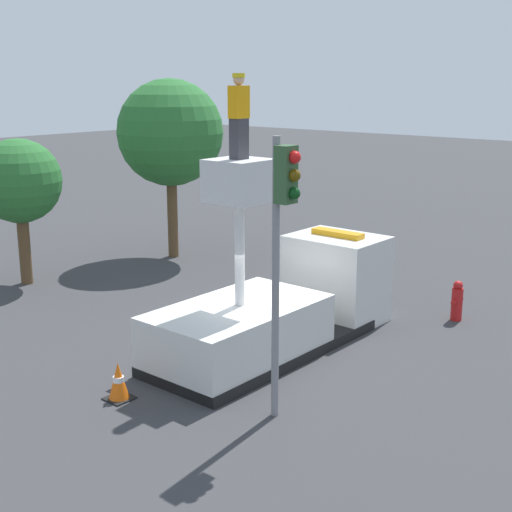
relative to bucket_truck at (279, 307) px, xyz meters
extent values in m
plane|color=#38383A|center=(-0.57, 0.00, -0.93)|extent=(120.00, 120.00, 0.00)
cube|color=black|center=(-0.57, 0.00, -0.81)|extent=(5.92, 2.40, 0.24)
cube|color=silver|center=(-1.47, 0.00, -0.26)|extent=(4.12, 2.34, 1.34)
cube|color=silver|center=(2.39, 0.00, 0.20)|extent=(1.80, 2.34, 2.25)
cube|color=black|center=(3.30, 0.00, 0.65)|extent=(0.03, 1.99, 0.90)
cube|color=orange|center=(2.39, 0.00, 1.39)|extent=(0.36, 1.40, 0.14)
cylinder|color=silver|center=(-1.41, 0.00, 1.61)|extent=(0.22, 0.22, 2.40)
cube|color=silver|center=(-1.41, 0.00, 3.16)|extent=(1.17, 1.17, 0.90)
cube|color=#38383D|center=(-1.41, 0.00, 4.03)|extent=(0.34, 0.26, 0.84)
cube|color=#F29E0C|center=(-1.41, 0.00, 4.78)|extent=(0.40, 0.26, 0.66)
sphere|color=beige|center=(-1.41, 0.00, 5.23)|extent=(0.23, 0.23, 0.23)
cylinder|color=yellow|center=(-1.41, 0.00, 5.32)|extent=(0.26, 0.26, 0.09)
cylinder|color=gray|center=(-2.94, -2.21, 1.69)|extent=(0.14, 0.14, 5.23)
cube|color=#2D512D|center=(-2.94, -2.42, 3.65)|extent=(0.34, 0.28, 1.00)
sphere|color=red|center=(-2.94, -2.61, 3.96)|extent=(0.22, 0.22, 0.22)
sphere|color=#503C07|center=(-2.94, -2.61, 3.65)|extent=(0.22, 0.22, 0.22)
sphere|color=#083710|center=(-2.94, -2.61, 3.34)|extent=(0.22, 0.22, 0.22)
cylinder|color=red|center=(4.39, -2.46, -0.49)|extent=(0.29, 0.29, 0.87)
sphere|color=red|center=(4.39, -2.46, 0.02)|extent=(0.25, 0.25, 0.25)
cylinder|color=red|center=(4.18, -2.46, -0.40)|extent=(0.12, 0.12, 0.12)
cylinder|color=red|center=(4.60, -2.46, -0.40)|extent=(0.12, 0.12, 0.12)
cube|color=black|center=(-4.39, 0.58, -0.91)|extent=(0.51, 0.51, 0.03)
cone|color=orange|center=(-4.39, 0.58, -0.54)|extent=(0.42, 0.42, 0.77)
cylinder|color=white|center=(-4.39, 0.58, -0.50)|extent=(0.22, 0.22, 0.11)
cylinder|color=brown|center=(4.37, 8.25, 0.62)|extent=(0.36, 0.36, 3.09)
sphere|color=#286B2D|center=(4.37, 8.25, 3.44)|extent=(3.65, 3.65, 3.65)
cylinder|color=brown|center=(-0.94, 9.23, 0.22)|extent=(0.36, 0.36, 2.31)
sphere|color=#286B2D|center=(-0.94, 9.23, 2.27)|extent=(2.54, 2.54, 2.54)
camera|label=1|loc=(-12.60, -9.90, 5.27)|focal=50.00mm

